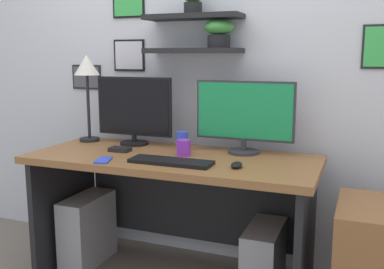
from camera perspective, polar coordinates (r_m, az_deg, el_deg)
The scene contains 14 objects.
back_wall_assembly at distance 2.83m, azimuth 1.02°, elevation 11.14°, with size 4.40×0.24×2.70m.
desk at distance 2.59m, azimuth -2.04°, elevation -7.04°, with size 1.62×0.68×0.75m.
monitor_left at distance 2.80m, azimuth -7.45°, elevation 3.14°, with size 0.51×0.18×0.42m.
monitor_right at distance 2.53m, azimuth 6.77°, elevation 2.54°, with size 0.57×0.18×0.41m.
keyboard at distance 2.30m, azimuth -2.73°, elevation -3.51°, with size 0.44×0.14×0.02m, color black.
computer_mouse at distance 2.22m, azimuth 5.76°, elevation -3.92°, with size 0.06×0.09×0.03m, color black.
desk_lamp at distance 2.94m, azimuth -13.36°, elevation 7.66°, with size 0.16×0.16×0.56m.
cell_phone at distance 2.40m, azimuth -11.32°, elevation -3.25°, with size 0.07×0.14×0.01m, color blue.
coffee_mug at distance 2.48m, azimuth -1.09°, elevation -1.69°, with size 0.08×0.08×0.09m, color purple.
scissors_tray at distance 2.63m, azimuth -9.24°, elevation -1.90°, with size 0.12×0.08×0.02m, color black.
water_cup at distance 2.62m, azimuth -1.29°, elevation -0.82°, with size 0.07×0.07×0.11m, color blue.
drawer_cabinet at distance 2.39m, azimuth 23.26°, elevation -15.43°, with size 0.44×0.50×0.61m, color brown.
computer_tower_left at distance 2.94m, azimuth -13.27°, elevation -11.81°, with size 0.18×0.40×0.44m, color #99999E.
computer_tower_right at distance 2.57m, azimuth 9.21°, elevation -15.64°, with size 0.18×0.40×0.38m, color #99999E.
Camera 1 is at (0.99, -2.21, 1.30)m, focal length 41.46 mm.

